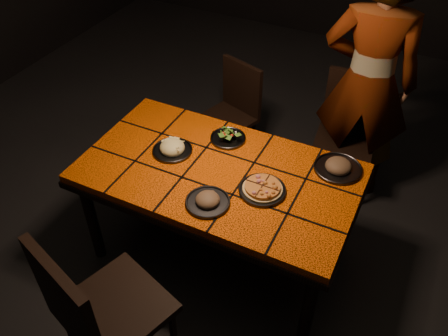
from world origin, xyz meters
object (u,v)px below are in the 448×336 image
at_px(chair_far_right, 348,126).
at_px(plate_pasta, 172,149).
at_px(plate_pizza, 262,189).
at_px(diner, 368,83).
at_px(dining_table, 219,180).
at_px(chair_far_left, 233,108).
at_px(chair_near, 96,310).

bearing_deg(chair_far_right, plate_pasta, -135.41).
height_order(chair_far_right, plate_pizza, chair_far_right).
xyz_separation_m(diner, plate_pasta, (-0.91, -1.06, -0.13)).
height_order(chair_far_right, diner, diner).
bearing_deg(chair_far_right, dining_table, -122.19).
xyz_separation_m(chair_far_left, diner, (0.94, 0.11, 0.42)).
bearing_deg(chair_far_right, plate_pizza, -107.54).
relative_size(dining_table, chair_far_left, 1.94).
distance_m(dining_table, chair_near, 1.01).
xyz_separation_m(chair_far_left, chair_far_right, (0.88, 0.10, 0.05)).
height_order(dining_table, plate_pasta, plate_pasta).
relative_size(chair_near, plate_pizza, 3.92).
bearing_deg(chair_far_left, chair_near, -65.62).
height_order(chair_near, plate_pizza, chair_near).
relative_size(dining_table, plate_pasta, 6.65).
bearing_deg(plate_pasta, dining_table, -4.70).
relative_size(chair_far_left, plate_pizza, 3.15).
distance_m(chair_far_left, plate_pasta, 0.99).
xyz_separation_m(chair_far_right, diner, (0.07, 0.02, 0.37)).
relative_size(plate_pizza, plate_pasta, 1.09).
bearing_deg(diner, plate_pasta, 42.05).
bearing_deg(chair_near, chair_far_right, -89.47).
bearing_deg(chair_near, plate_pizza, -97.02).
bearing_deg(chair_far_left, chair_far_right, 24.49).
bearing_deg(plate_pasta, chair_far_right, 51.14).
height_order(diner, plate_pizza, diner).
relative_size(dining_table, plate_pizza, 6.10).
bearing_deg(chair_near, dining_table, -80.22).
distance_m(dining_table, diner, 1.25).
height_order(dining_table, diner, diner).
relative_size(chair_near, diner, 0.58).
bearing_deg(plate_pasta, chair_far_left, 92.24).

